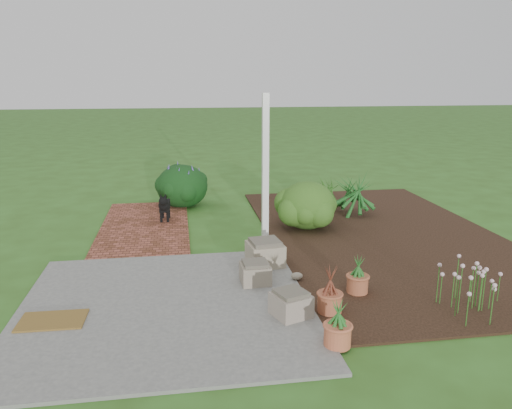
{
  "coord_description": "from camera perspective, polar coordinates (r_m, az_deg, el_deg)",
  "views": [
    {
      "loc": [
        -1.03,
        -7.43,
        2.72
      ],
      "look_at": [
        0.2,
        0.4,
        0.7
      ],
      "focal_mm": 35.0,
      "sensor_mm": 36.0,
      "label": 1
    }
  ],
  "objects": [
    {
      "name": "black_dog",
      "position": [
        9.7,
        -10.42,
        -0.09
      ],
      "size": [
        0.2,
        0.6,
        0.52
      ],
      "rotation": [
        0.0,
        0.0,
        -0.07
      ],
      "color": "black",
      "rests_on": "brick_path"
    },
    {
      "name": "concrete_patio",
      "position": [
        6.29,
        -10.27,
        -11.35
      ],
      "size": [
        3.5,
        3.5,
        0.04
      ],
      "primitive_type": "cube",
      "color": "#60605E",
      "rests_on": "ground"
    },
    {
      "name": "garden_bed",
      "position": [
        9.09,
        14.4,
        -3.48
      ],
      "size": [
        4.0,
        7.0,
        0.03
      ],
      "primitive_type": "cube",
      "color": "black",
      "rests_on": "ground"
    },
    {
      "name": "cream_ceramic_urn",
      "position": [
        11.11,
        -10.08,
        1.03
      ],
      "size": [
        0.3,
        0.3,
        0.34
      ],
      "primitive_type": "cylinder",
      "rotation": [
        0.0,
        0.0,
        -0.18
      ],
      "color": "#C1B19F",
      "rests_on": "brick_path"
    },
    {
      "name": "purple_flowering_bush",
      "position": [
        10.89,
        -8.45,
        2.21
      ],
      "size": [
        1.26,
        1.26,
        0.94
      ],
      "primitive_type": "ellipsoid",
      "rotation": [
        0.0,
        0.0,
        0.16
      ],
      "color": "black",
      "rests_on": "ground"
    },
    {
      "name": "veranda_post",
      "position": [
        7.79,
        1.07,
        3.41
      ],
      "size": [
        0.1,
        0.1,
        2.5
      ],
      "primitive_type": "cube",
      "color": "white",
      "rests_on": "ground"
    },
    {
      "name": "coir_doormat",
      "position": [
        6.24,
        -22.25,
        -12.16
      ],
      "size": [
        0.74,
        0.48,
        0.02
      ],
      "primitive_type": "cube",
      "rotation": [
        0.0,
        0.0,
        -0.02
      ],
      "color": "brown",
      "rests_on": "concrete_patio"
    },
    {
      "name": "ground",
      "position": [
        7.98,
        -0.98,
        -5.64
      ],
      "size": [
        80.0,
        80.0,
        0.0
      ],
      "primitive_type": "plane",
      "color": "#32581B",
      "rests_on": "ground"
    },
    {
      "name": "evergreen_shrub",
      "position": [
        9.2,
        5.89,
        0.08
      ],
      "size": [
        1.36,
        1.36,
        0.88
      ],
      "primitive_type": "ellipsoid",
      "rotation": [
        0.0,
        0.0,
        0.4
      ],
      "color": "#153D12",
      "rests_on": "garden_bed"
    },
    {
      "name": "terracotta_pot_small_left",
      "position": [
        6.63,
        11.52,
        -8.87
      ],
      "size": [
        0.3,
        0.3,
        0.23
      ],
      "primitive_type": "cylinder",
      "rotation": [
        0.0,
        0.0,
        -0.12
      ],
      "color": "#9F5536",
      "rests_on": "garden_bed"
    },
    {
      "name": "pink_flower_patch",
      "position": [
        6.47,
        24.44,
        -8.78
      ],
      "size": [
        1.06,
        1.06,
        0.59
      ],
      "primitive_type": null,
      "rotation": [
        0.0,
        0.0,
        -0.16
      ],
      "color": "#113D0F",
      "rests_on": "garden_bed"
    },
    {
      "name": "stone_trough_far",
      "position": [
        7.37,
        1.05,
        -5.68
      ],
      "size": [
        0.55,
        0.55,
        0.33
      ],
      "primitive_type": "cube",
      "rotation": [
        0.0,
        0.0,
        0.13
      ],
      "color": "gray",
      "rests_on": "concrete_patio"
    },
    {
      "name": "stone_trough_mid",
      "position": [
        6.76,
        -0.09,
        -7.9
      ],
      "size": [
        0.4,
        0.4,
        0.26
      ],
      "primitive_type": "cube",
      "rotation": [
        0.0,
        0.0,
        0.04
      ],
      "color": "gray",
      "rests_on": "concrete_patio"
    },
    {
      "name": "stone_trough_near",
      "position": [
        5.9,
        4.01,
        -11.36
      ],
      "size": [
        0.5,
        0.5,
        0.26
      ],
      "primitive_type": "cube",
      "rotation": [
        0.0,
        0.0,
        0.36
      ],
      "color": "slate",
      "rests_on": "concrete_patio"
    },
    {
      "name": "terracotta_pot_small_right",
      "position": [
        5.37,
        9.29,
        -14.54
      ],
      "size": [
        0.37,
        0.37,
        0.24
      ],
      "primitive_type": "cylinder",
      "rotation": [
        0.0,
        0.0,
        -0.41
      ],
      "color": "#B95F3E",
      "rests_on": "garden_bed"
    },
    {
      "name": "agapanthus_clump_back",
      "position": [
        10.18,
        11.16,
        1.56
      ],
      "size": [
        1.43,
        1.43,
        0.99
      ],
      "primitive_type": null,
      "rotation": [
        0.0,
        0.0,
        0.38
      ],
      "color": "#0A3910",
      "rests_on": "garden_bed"
    },
    {
      "name": "agapanthus_clump_front",
      "position": [
        10.69,
        7.98,
        1.61
      ],
      "size": [
        1.09,
        1.09,
        0.74
      ],
      "primitive_type": null,
      "rotation": [
        0.0,
        0.0,
        0.41
      ],
      "color": "#0C350B",
      "rests_on": "garden_bed"
    },
    {
      "name": "brick_path",
      "position": [
        9.59,
        -12.57,
        -2.4
      ],
      "size": [
        1.6,
        3.5,
        0.04
      ],
      "primitive_type": "cube",
      "color": "brown",
      "rests_on": "ground"
    },
    {
      "name": "terracotta_pot_bronze",
      "position": [
        6.06,
        8.41,
        -10.99
      ],
      "size": [
        0.37,
        0.37,
        0.24
      ],
      "primitive_type": "cylinder",
      "rotation": [
        0.0,
        0.0,
        -0.33
      ],
      "color": "#A45637",
      "rests_on": "garden_bed"
    }
  ]
}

